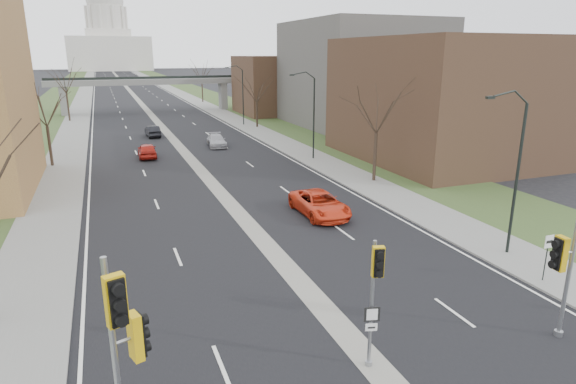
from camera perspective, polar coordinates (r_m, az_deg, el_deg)
ground at (r=18.07m, az=10.32°, el=-19.77°), size 700.00×700.00×0.00m
road_surface at (r=162.86m, az=-18.54°, el=11.65°), size 20.00×600.00×0.01m
median_strip at (r=162.86m, az=-18.54°, el=11.64°), size 1.20×600.00×0.02m
sidewalk_right at (r=163.88m, az=-14.27°, el=12.02°), size 4.00×600.00×0.12m
sidewalk_left at (r=162.71m, az=-22.83°, el=11.25°), size 4.00×600.00×0.12m
grass_verge_right at (r=164.72m, az=-12.15°, el=12.17°), size 8.00×600.00×0.10m
grass_verge_left at (r=162.97m, az=-24.96°, el=11.01°), size 8.00×600.00×0.10m
commercial_block_near at (r=51.67m, az=17.66°, el=10.39°), size 16.00×20.00×12.00m
commercial_block_mid at (r=73.77m, az=8.47°, el=13.64°), size 18.00×22.00×15.00m
commercial_block_far at (r=87.79m, az=-1.00°, el=12.55°), size 14.00×14.00×10.00m
pedestrian_bridge at (r=92.84m, az=-16.39°, el=12.02°), size 34.00×3.00×6.45m
capitol at (r=332.52m, az=-20.50°, el=16.58°), size 48.00×42.00×55.75m
streetlight_near at (r=26.62m, az=24.97°, el=6.95°), size 2.61×0.20×8.70m
streetlight_mid at (r=48.35m, az=2.23°, el=11.91°), size 2.61×0.20×8.70m
streetlight_far at (r=72.93m, az=-6.05°, el=13.27°), size 2.61×0.20×8.70m
tree_left_b at (r=50.75m, az=-26.98°, el=9.58°), size 6.75×6.75×8.81m
tree_left_c at (r=84.54m, az=-24.99°, el=12.34°), size 7.65×7.65×9.99m
tree_right_a at (r=40.42m, az=10.58°, el=10.37°), size 7.20×7.20×9.40m
tree_right_b at (r=70.68m, az=-3.76°, el=12.31°), size 6.30×6.30×8.22m
tree_right_c at (r=109.41m, az=-10.24°, el=14.09°), size 7.65×7.65×9.99m
signal_pole_left at (r=13.06m, az=-18.88°, el=-15.56°), size 0.99×1.30×5.89m
signal_pole_median at (r=16.22m, az=10.28°, el=-10.70°), size 0.62×0.79×4.70m
signal_pole_right at (r=20.20m, az=30.84°, el=-5.51°), size 1.02×1.12×5.90m
speed_limit_sign at (r=25.69m, az=28.39°, el=-6.01°), size 0.49×0.05×2.29m
car_left_near at (r=52.37m, az=-16.35°, el=4.76°), size 1.96×4.54×1.53m
car_left_far at (r=65.58m, az=-15.75°, el=6.95°), size 1.75×4.40×1.43m
car_right_near at (r=32.37m, az=3.76°, el=-1.39°), size 2.66×5.68×1.57m
car_right_mid at (r=56.99m, az=-8.48°, el=6.05°), size 2.37×4.94×1.39m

